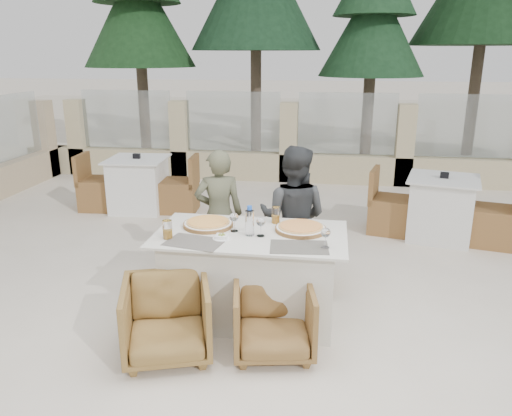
# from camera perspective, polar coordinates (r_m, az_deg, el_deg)

# --- Properties ---
(ground) EXTENTS (80.00, 80.00, 0.00)m
(ground) POSITION_cam_1_polar(r_m,az_deg,el_deg) (4.63, -1.77, -11.31)
(ground) COLOR beige
(ground) RESTS_ON ground
(sand_patch) EXTENTS (30.00, 16.00, 0.01)m
(sand_patch) POSITION_cam_1_polar(r_m,az_deg,el_deg) (18.14, 6.32, 10.17)
(sand_patch) COLOR beige
(sand_patch) RESTS_ON ground
(perimeter_wall_far) EXTENTS (10.00, 0.34, 1.60)m
(perimeter_wall_far) POSITION_cam_1_polar(r_m,az_deg,el_deg) (8.94, 3.77, 8.13)
(perimeter_wall_far) COLOR beige
(perimeter_wall_far) RESTS_ON ground
(pine_far_left) EXTENTS (2.42, 2.42, 5.50)m
(pine_far_left) POSITION_cam_1_polar(r_m,az_deg,el_deg) (11.80, -13.24, 19.45)
(pine_far_left) COLOR #1B3F1D
(pine_far_left) RESTS_ON ground
(pine_mid_left) EXTENTS (2.86, 2.86, 6.50)m
(pine_mid_left) POSITION_cam_1_polar(r_m,az_deg,el_deg) (11.67, -0.01, 22.36)
(pine_mid_left) COLOR #193B21
(pine_mid_left) RESTS_ON ground
(pine_centre) EXTENTS (2.20, 2.20, 5.00)m
(pine_centre) POSITION_cam_1_polar(r_m,az_deg,el_deg) (11.22, 13.16, 18.31)
(pine_centre) COLOR #1C4223
(pine_centre) RESTS_ON ground
(dining_table) EXTENTS (1.60, 0.90, 0.77)m
(dining_table) POSITION_cam_1_polar(r_m,az_deg,el_deg) (4.33, -0.60, -7.70)
(dining_table) COLOR beige
(dining_table) RESTS_ON ground
(placemat_near_left) EXTENTS (0.50, 0.38, 0.00)m
(placemat_near_left) POSITION_cam_1_polar(r_m,az_deg,el_deg) (4.02, -7.03, -3.88)
(placemat_near_left) COLOR #635C55
(placemat_near_left) RESTS_ON dining_table
(placemat_near_right) EXTENTS (0.48, 0.34, 0.00)m
(placemat_near_right) POSITION_cam_1_polar(r_m,az_deg,el_deg) (3.90, 4.95, -4.46)
(placemat_near_right) COLOR #5C584F
(placemat_near_right) RESTS_ON dining_table
(pizza_left) EXTENTS (0.54, 0.54, 0.06)m
(pizza_left) POSITION_cam_1_polar(r_m,az_deg,el_deg) (4.36, -5.50, -1.74)
(pizza_left) COLOR orange
(pizza_left) RESTS_ON dining_table
(pizza_right) EXTENTS (0.55, 0.55, 0.06)m
(pizza_right) POSITION_cam_1_polar(r_m,az_deg,el_deg) (4.25, 5.12, -2.26)
(pizza_right) COLOR #DA5C1D
(pizza_right) RESTS_ON dining_table
(water_bottle) EXTENTS (0.09, 0.09, 0.25)m
(water_bottle) POSITION_cam_1_polar(r_m,az_deg,el_deg) (4.10, -0.73, -1.46)
(water_bottle) COLOR #A9C3DF
(water_bottle) RESTS_ON dining_table
(wine_glass_centre) EXTENTS (0.10, 0.10, 0.18)m
(wine_glass_centre) POSITION_cam_1_polar(r_m,az_deg,el_deg) (4.20, -2.52, -1.49)
(wine_glass_centre) COLOR silver
(wine_glass_centre) RESTS_ON dining_table
(wine_glass_near) EXTENTS (0.08, 0.08, 0.18)m
(wine_glass_near) POSITION_cam_1_polar(r_m,az_deg,el_deg) (4.09, 0.55, -2.03)
(wine_glass_near) COLOR white
(wine_glass_near) RESTS_ON dining_table
(wine_glass_corner) EXTENTS (0.09, 0.09, 0.18)m
(wine_glass_corner) POSITION_cam_1_polar(r_m,az_deg,el_deg) (3.88, 7.95, -3.27)
(wine_glass_corner) COLOR silver
(wine_glass_corner) RESTS_ON dining_table
(beer_glass_left) EXTENTS (0.09, 0.09, 0.15)m
(beer_glass_left) POSITION_cam_1_polar(r_m,az_deg,el_deg) (4.10, -10.09, -2.43)
(beer_glass_left) COLOR orange
(beer_glass_left) RESTS_ON dining_table
(beer_glass_right) EXTENTS (0.08, 0.08, 0.14)m
(beer_glass_right) POSITION_cam_1_polar(r_m,az_deg,el_deg) (4.41, 2.26, -0.83)
(beer_glass_right) COLOR orange
(beer_glass_right) RESTS_ON dining_table
(olive_dish) EXTENTS (0.14, 0.14, 0.04)m
(olive_dish) POSITION_cam_1_polar(r_m,az_deg,el_deg) (4.06, -3.94, -3.24)
(olive_dish) COLOR white
(olive_dish) RESTS_ON dining_table
(armchair_far_left) EXTENTS (0.67, 0.69, 0.53)m
(armchair_far_left) POSITION_cam_1_polar(r_m,az_deg,el_deg) (5.29, -5.06, -4.38)
(armchair_far_left) COLOR olive
(armchair_far_left) RESTS_ON ground
(armchair_far_right) EXTENTS (0.76, 0.77, 0.56)m
(armchair_far_right) POSITION_cam_1_polar(r_m,az_deg,el_deg) (4.98, 4.41, -5.62)
(armchair_far_right) COLOR olive
(armchair_far_right) RESTS_ON ground
(armchair_near_left) EXTENTS (0.81, 0.82, 0.60)m
(armchair_near_left) POSITION_cam_1_polar(r_m,az_deg,el_deg) (3.90, -10.15, -12.38)
(armchair_near_left) COLOR olive
(armchair_near_left) RESTS_ON ground
(armchair_near_right) EXTENTS (0.70, 0.71, 0.56)m
(armchair_near_right) POSITION_cam_1_polar(r_m,az_deg,el_deg) (3.89, 2.00, -12.54)
(armchair_near_right) COLOR brown
(armchair_near_right) RESTS_ON ground
(diner_left) EXTENTS (0.55, 0.43, 1.33)m
(diner_left) POSITION_cam_1_polar(r_m,az_deg,el_deg) (5.01, -4.24, -0.77)
(diner_left) COLOR #595A42
(diner_left) RESTS_ON ground
(diner_right) EXTENTS (0.76, 0.64, 1.40)m
(diner_right) POSITION_cam_1_polar(r_m,az_deg,el_deg) (4.79, 4.24, -1.15)
(diner_right) COLOR #333538
(diner_right) RESTS_ON ground
(bg_table_a) EXTENTS (1.69, 0.92, 0.77)m
(bg_table_a) POSITION_cam_1_polar(r_m,az_deg,el_deg) (7.47, -13.27, 2.64)
(bg_table_a) COLOR white
(bg_table_a) RESTS_ON ground
(bg_table_b) EXTENTS (1.78, 1.17, 0.77)m
(bg_table_b) POSITION_cam_1_polar(r_m,az_deg,el_deg) (6.55, 20.36, -0.03)
(bg_table_b) COLOR silver
(bg_table_b) RESTS_ON ground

